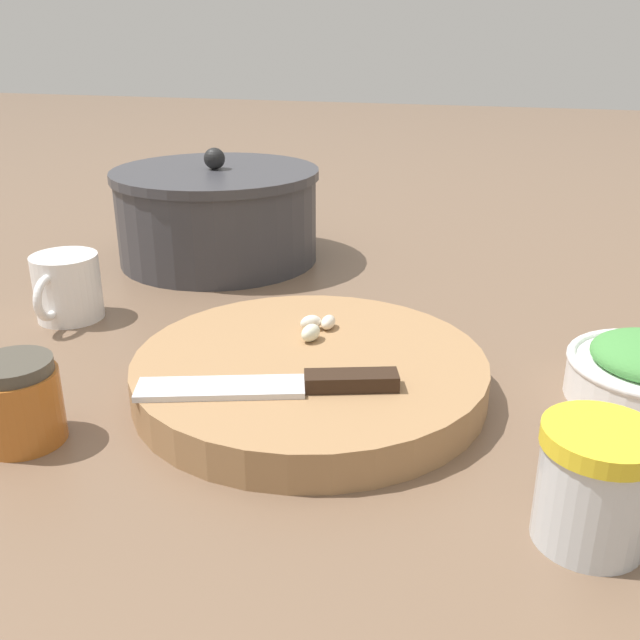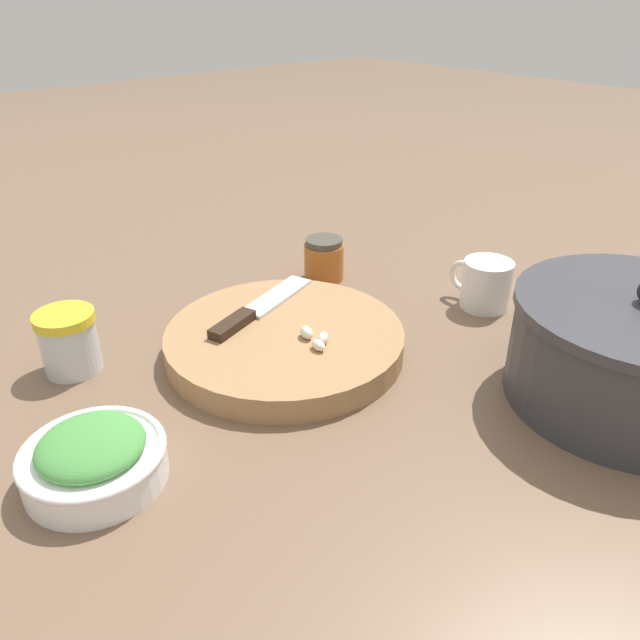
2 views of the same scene
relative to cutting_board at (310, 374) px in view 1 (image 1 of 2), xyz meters
The scene contains 8 objects.
ground_plane 0.07m from the cutting_board, 112.16° to the left, with size 5.00×5.00×0.00m, color brown.
cutting_board is the anchor object (origin of this frame).
chef_knife 0.07m from the cutting_board, 91.58° to the right, with size 0.20×0.09×0.01m.
garlic_cloves 0.06m from the cutting_board, 100.12° to the left, with size 0.03×0.06×0.02m.
spice_jar 0.26m from the cutting_board, 32.21° to the right, with size 0.07×0.07×0.08m.
coffee_mug 0.32m from the cutting_board, 163.51° to the left, with size 0.07×0.10×0.07m.
honey_jar 0.24m from the cutting_board, 143.77° to the right, with size 0.06×0.06×0.07m.
stock_pot 0.41m from the cutting_board, 124.54° to the left, with size 0.28×0.28×0.15m.
Camera 1 is at (0.19, -0.60, 0.30)m, focal length 40.00 mm.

